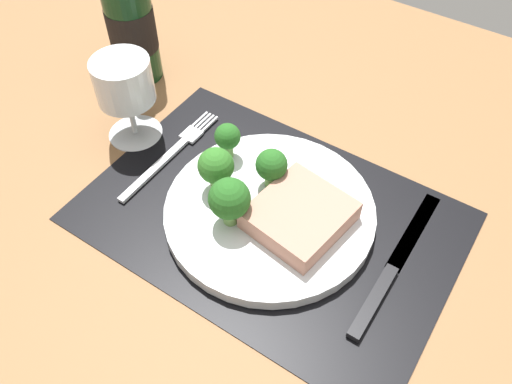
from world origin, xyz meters
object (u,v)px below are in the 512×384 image
at_px(fork, 171,153).
at_px(wine_glass, 125,86).
at_px(plate, 270,211).
at_px(knife, 390,272).
at_px(wine_bottle, 130,20).
at_px(steak, 301,214).

xyz_separation_m(fork, wine_glass, (-0.07, 0.01, 0.08)).
bearing_deg(fork, plate, -1.79).
bearing_deg(wine_glass, fork, -5.42).
xyz_separation_m(plate, knife, (0.16, 0.01, -0.00)).
bearing_deg(plate, wine_bottle, 158.35).
xyz_separation_m(steak, wine_glass, (-0.28, 0.02, 0.05)).
xyz_separation_m(steak, knife, (0.12, 0.00, -0.03)).
bearing_deg(steak, plate, -175.60).
relative_size(plate, knife, 1.11).
height_order(knife, wine_glass, wine_glass).
xyz_separation_m(plate, fork, (-0.17, 0.01, -0.01)).
distance_m(plate, steak, 0.05).
xyz_separation_m(wine_bottle, wine_glass, (0.08, -0.11, -0.01)).
height_order(knife, wine_bottle, wine_bottle).
xyz_separation_m(knife, wine_glass, (-0.39, 0.02, 0.08)).
distance_m(plate, fork, 0.17).
bearing_deg(plate, wine_glass, 174.95).
relative_size(plate, wine_glass, 2.09).
bearing_deg(wine_bottle, fork, -36.16).
relative_size(knife, wine_glass, 1.89).
distance_m(plate, knife, 0.16).
xyz_separation_m(plate, wine_glass, (-0.24, 0.02, 0.07)).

